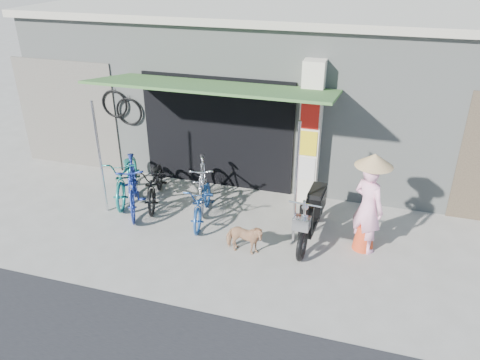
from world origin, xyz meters
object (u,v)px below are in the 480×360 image
(nun, at_px, (368,204))
(moped, at_px, (312,214))
(bike_blue, at_px, (133,185))
(bike_silver, at_px, (203,183))
(bike_navy, at_px, (203,201))
(street_dog, at_px, (244,238))
(bike_black, at_px, (156,183))
(bike_teal, at_px, (127,176))

(nun, bearing_deg, moped, 33.12)
(bike_blue, relative_size, bike_silver, 1.09)
(bike_blue, xyz_separation_m, bike_navy, (1.52, 0.03, -0.14))
(bike_silver, relative_size, street_dog, 2.35)
(bike_black, xyz_separation_m, moped, (3.37, -0.41, 0.05))
(bike_black, bearing_deg, street_dog, -46.64)
(bike_navy, bearing_deg, bike_silver, 100.72)
(bike_silver, distance_m, moped, 2.45)
(nun, bearing_deg, bike_teal, 32.31)
(bike_black, height_order, moped, moped)
(moped, distance_m, nun, 1.05)
(street_dog, xyz_separation_m, nun, (2.02, 0.76, 0.61))
(bike_teal, bearing_deg, bike_silver, -12.51)
(bike_teal, distance_m, street_dog, 3.28)
(bike_silver, bearing_deg, bike_blue, -173.57)
(bike_teal, height_order, street_dog, bike_teal)
(bike_navy, xyz_separation_m, moped, (2.16, -0.01, 0.08))
(bike_black, height_order, bike_navy, bike_black)
(bike_teal, xyz_separation_m, bike_blue, (0.39, -0.46, 0.05))
(bike_silver, distance_m, street_dog, 1.97)
(bike_teal, xyz_separation_m, moped, (4.06, -0.44, 0.00))
(bike_navy, relative_size, nun, 0.85)
(street_dog, height_order, nun, nun)
(bike_teal, distance_m, bike_blue, 0.60)
(bike_teal, height_order, moped, moped)
(bike_silver, xyz_separation_m, street_dog, (1.32, -1.44, -0.20))
(street_dog, relative_size, moped, 0.37)
(bike_silver, xyz_separation_m, moped, (2.38, -0.59, -0.01))
(bike_silver, relative_size, moped, 0.87)
(bike_teal, height_order, bike_black, bike_teal)
(bike_teal, relative_size, bike_black, 1.10)
(bike_black, xyz_separation_m, nun, (4.34, -0.50, 0.46))
(moped, bearing_deg, bike_blue, -176.11)
(street_dog, bearing_deg, bike_black, 62.66)
(bike_blue, relative_size, moped, 0.94)
(bike_navy, distance_m, nun, 3.16)
(bike_navy, distance_m, moped, 2.16)
(bike_teal, relative_size, moped, 0.98)
(bike_silver, xyz_separation_m, bike_navy, (0.22, -0.58, -0.09))
(bike_black, distance_m, nun, 4.39)
(bike_teal, distance_m, bike_navy, 1.95)
(bike_teal, height_order, nun, nun)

